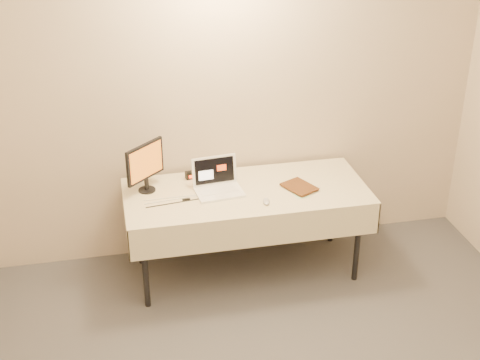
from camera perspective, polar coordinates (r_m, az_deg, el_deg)
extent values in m
cube|color=beige|center=(5.26, -0.52, 7.30)|extent=(4.00, 0.10, 2.70)
cylinder|color=black|center=(4.96, -8.10, -7.39)|extent=(0.04, 0.04, 0.69)
cylinder|color=black|center=(5.27, 9.99, -5.25)|extent=(0.04, 0.04, 0.69)
cylinder|color=black|center=(5.46, -8.62, -3.94)|extent=(0.04, 0.04, 0.69)
cylinder|color=black|center=(5.75, 7.89, -2.19)|extent=(0.04, 0.04, 0.69)
cube|color=gray|center=(5.11, 0.54, -1.16)|extent=(1.80, 0.75, 0.04)
cube|color=beige|center=(5.10, 0.54, -0.93)|extent=(1.86, 0.81, 0.01)
cube|color=beige|center=(4.83, 1.57, -4.47)|extent=(1.86, 0.01, 0.25)
cube|color=beige|center=(5.51, -0.37, -0.19)|extent=(1.86, 0.01, 0.25)
cube|color=beige|center=(5.07, -9.76, -3.23)|extent=(0.01, 0.81, 0.25)
cube|color=beige|center=(5.42, 10.14, -1.16)|extent=(0.01, 0.81, 0.25)
cube|color=white|center=(5.05, -1.76, -1.07)|extent=(0.37, 0.28, 0.02)
cube|color=white|center=(5.11, -2.22, 0.83)|extent=(0.35, 0.08, 0.23)
cube|color=black|center=(5.11, -2.22, 0.83)|extent=(0.31, 0.06, 0.19)
cylinder|color=black|center=(5.14, -7.94, -0.85)|extent=(0.19, 0.19, 0.01)
cube|color=black|center=(5.12, -7.98, -0.33)|extent=(0.03, 0.03, 0.09)
cube|color=black|center=(5.03, -8.11, 1.57)|extent=(0.29, 0.27, 0.28)
cube|color=orange|center=(5.03, -8.11, 1.57)|extent=(0.25, 0.23, 0.24)
imported|color=brown|center=(5.03, 4.35, 0.23)|extent=(0.18, 0.10, 0.25)
cube|color=black|center=(5.29, -3.95, 0.47)|extent=(0.14, 0.07, 0.06)
cube|color=#FF330C|center=(5.26, -3.87, 0.34)|extent=(0.09, 0.01, 0.02)
ellipsoid|color=#B4B4B7|center=(4.92, 2.26, -1.83)|extent=(0.06, 0.11, 0.03)
cube|color=#BAE1B3|center=(5.11, 4.88, -0.92)|extent=(0.13, 0.27, 0.00)
cube|color=black|center=(4.98, -4.61, -1.66)|extent=(0.06, 0.02, 0.01)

